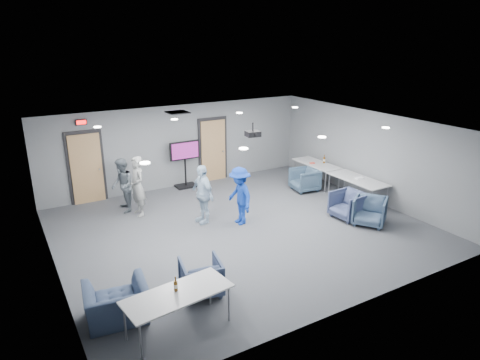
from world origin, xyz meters
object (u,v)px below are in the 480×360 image
chair_front_b (117,303)px  table_right_a (316,165)px  bottle_front (176,286)px  tv_stand (185,161)px  chair_right_c (370,211)px  projector (253,134)px  person_d (240,196)px  table_right_b (358,180)px  bottle_right (324,160)px  chair_right_b (348,205)px  chair_front_a (201,277)px  chair_right_a (305,180)px  person_a (138,186)px  person_c (202,194)px  person_b (122,186)px  table_front_left (178,296)px

chair_front_b → table_right_a: table_right_a is taller
bottle_front → tv_stand: tv_stand is taller
chair_right_c → projector: 3.73m
person_d → bottle_front: (-3.11, -3.22, 0.05)m
table_right_b → bottle_right: (0.23, 1.80, 0.15)m
chair_right_b → bottle_front: size_ratio=3.04×
chair_right_c → chair_front_a: (-5.26, -0.67, -0.02)m
chair_right_a → chair_right_b: 2.38m
person_a → chair_front_a: (-0.16, -4.41, -0.49)m
person_a → table_right_a: 6.03m
person_c → projector: projector is taller
chair_right_a → table_right_b: bearing=33.1°
person_c → chair_right_b: person_c is taller
chair_front_a → table_right_a: bearing=-135.9°
chair_front_b → chair_right_a: bearing=-145.0°
bottle_right → person_b: bearing=171.3°
chair_front_b → bottle_front: bottle_front is taller
chair_right_a → bottle_right: bearing=110.4°
projector → person_a: bearing=151.1°
table_right_b → table_front_left: bearing=112.5°
person_b → chair_front_b: person_b is taller
table_right_a → projector: (-3.44, -1.45, 1.72)m
bottle_right → projector: (-3.67, -1.34, 1.57)m
table_right_a → bottle_front: (-6.98, -4.72, 0.15)m
table_right_b → bottle_right: 1.82m
person_a → bottle_right: person_a is taller
tv_stand → chair_front_b: bearing=-123.1°
chair_front_a → tv_stand: (2.24, 5.91, 0.53)m
chair_right_a → table_right_b: 1.77m
person_d → chair_front_b: 4.70m
chair_right_a → projector: (-2.70, -1.13, 2.04)m
table_right_b → chair_right_a: bearing=25.3°
person_a → table_right_b: (6.01, -2.35, -0.15)m
person_c → table_front_left: 4.52m
person_c → bottle_front: (-2.31, -3.80, 0.03)m
bottle_front → tv_stand: 7.33m
table_right_b → bottle_front: 7.53m
chair_right_c → table_right_a: size_ratio=0.46×
chair_right_b → bottle_right: bottle_right is taller
person_c → chair_right_c: person_c is taller
chair_right_b → table_right_a: (1.10, 2.68, 0.31)m
chair_right_c → table_right_a: bearing=129.5°
person_d → chair_right_c: (2.95, -1.79, -0.41)m
tv_stand → projector: size_ratio=4.01×
table_right_b → tv_stand: bearing=45.6°
chair_front_a → table_right_b: bearing=-150.1°
person_a → chair_right_a: bearing=76.9°
chair_right_a → projector: size_ratio=2.08×
chair_right_b → tv_stand: 5.45m
chair_right_a → chair_right_c: (-0.17, -2.97, 0.01)m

